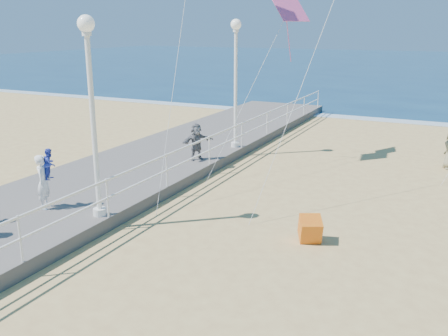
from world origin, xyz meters
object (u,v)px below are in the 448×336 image
at_px(woman_holding_toddler, 44,182).
at_px(lamp_post_mid, 91,97).
at_px(lamp_post_far, 236,70).
at_px(toddler_held, 50,164).
at_px(box_kite, 310,231).
at_px(spectator_5, 197,142).

bearing_deg(woman_holding_toddler, lamp_post_mid, -107.85).
bearing_deg(woman_holding_toddler, lamp_post_far, -35.71).
height_order(lamp_post_mid, lamp_post_far, same).
xyz_separation_m(lamp_post_mid, lamp_post_far, (0.00, 9.00, 0.00)).
relative_size(toddler_held, box_kite, 1.49).
bearing_deg(spectator_5, toddler_held, -158.03).
distance_m(woman_holding_toddler, box_kite, 7.56).
xyz_separation_m(spectator_5, box_kite, (5.96, -4.72, -0.82)).
relative_size(lamp_post_far, box_kite, 8.87).
height_order(lamp_post_far, spectator_5, lamp_post_far).
height_order(lamp_post_mid, box_kite, lamp_post_mid).
bearing_deg(box_kite, woman_holding_toddler, 168.74).
bearing_deg(lamp_post_mid, box_kite, 17.00).
bearing_deg(box_kite, toddler_held, 167.90).
xyz_separation_m(lamp_post_mid, box_kite, (5.50, 1.68, -3.36)).
xyz_separation_m(lamp_post_far, spectator_5, (-0.47, -2.60, -2.54)).
relative_size(toddler_held, spectator_5, 0.62).
bearing_deg(toddler_held, woman_holding_toddler, 110.12).
height_order(spectator_5, box_kite, spectator_5).
distance_m(lamp_post_mid, lamp_post_far, 9.00).
bearing_deg(woman_holding_toddler, toddler_held, -69.88).
bearing_deg(lamp_post_far, toddler_held, -100.09).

